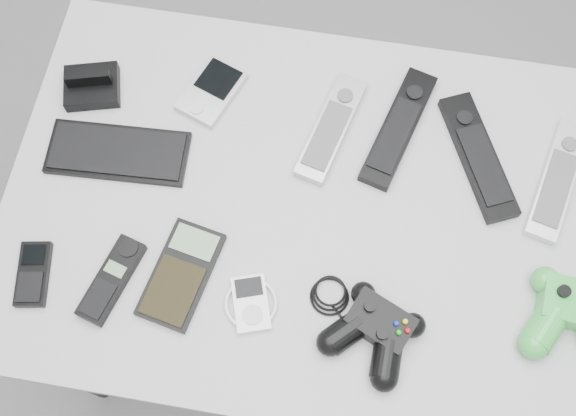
% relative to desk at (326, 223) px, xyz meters
% --- Properties ---
extents(floor, '(3.50, 3.50, 0.00)m').
position_rel_desk_xyz_m(floor, '(0.04, 0.04, -0.67)').
color(floor, slate).
rests_on(floor, ground).
extents(desk, '(1.09, 0.70, 0.73)m').
position_rel_desk_xyz_m(desk, '(0.00, 0.00, 0.00)').
color(desk, '#98989A').
rests_on(desk, floor).
extents(pda_keyboard, '(0.25, 0.11, 0.01)m').
position_rel_desk_xyz_m(pda_keyboard, '(-0.37, 0.04, 0.07)').
color(pda_keyboard, black).
rests_on(pda_keyboard, desk).
extents(dock_bracket, '(0.11, 0.11, 0.05)m').
position_rel_desk_xyz_m(dock_bracket, '(-0.45, 0.16, 0.09)').
color(dock_bracket, black).
rests_on(dock_bracket, desk).
extents(pda, '(0.12, 0.14, 0.02)m').
position_rel_desk_xyz_m(pda, '(-0.24, 0.19, 0.07)').
color(pda, '#AAABB1').
rests_on(pda, desk).
extents(remote_silver_a, '(0.10, 0.22, 0.02)m').
position_rel_desk_xyz_m(remote_silver_a, '(-0.02, 0.15, 0.08)').
color(remote_silver_a, '#AAABB1').
rests_on(remote_silver_a, desk).
extents(remote_black_a, '(0.12, 0.24, 0.02)m').
position_rel_desk_xyz_m(remote_black_a, '(0.10, 0.17, 0.08)').
color(remote_black_a, black).
rests_on(remote_black_a, desk).
extents(remote_black_b, '(0.15, 0.24, 0.02)m').
position_rel_desk_xyz_m(remote_black_b, '(0.24, 0.14, 0.07)').
color(remote_black_b, black).
rests_on(remote_black_b, desk).
extents(remote_silver_b, '(0.10, 0.23, 0.02)m').
position_rel_desk_xyz_m(remote_silver_b, '(0.37, 0.11, 0.07)').
color(remote_silver_b, silver).
rests_on(remote_silver_b, desk).
extents(mobile_phone, '(0.07, 0.11, 0.02)m').
position_rel_desk_xyz_m(mobile_phone, '(-0.45, -0.19, 0.07)').
color(mobile_phone, black).
rests_on(mobile_phone, desk).
extents(cordless_handset, '(0.08, 0.15, 0.02)m').
position_rel_desk_xyz_m(cordless_handset, '(-0.32, -0.18, 0.07)').
color(cordless_handset, black).
rests_on(cordless_handset, desk).
extents(calculator, '(0.12, 0.18, 0.02)m').
position_rel_desk_xyz_m(calculator, '(-0.22, -0.15, 0.07)').
color(calculator, black).
rests_on(calculator, desk).
extents(mp3_player, '(0.11, 0.11, 0.02)m').
position_rel_desk_xyz_m(mp3_player, '(-0.10, -0.18, 0.07)').
color(mp3_player, white).
rests_on(mp3_player, desk).
extents(controller_black, '(0.27, 0.23, 0.05)m').
position_rel_desk_xyz_m(controller_black, '(0.10, -0.19, 0.09)').
color(controller_black, black).
rests_on(controller_black, desk).
extents(controller_green, '(0.17, 0.18, 0.05)m').
position_rel_desk_xyz_m(controller_green, '(0.40, -0.12, 0.09)').
color(controller_green, '#258934').
rests_on(controller_green, desk).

